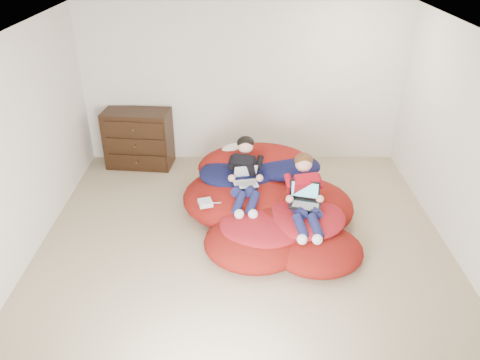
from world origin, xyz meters
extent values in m
cube|color=tan|center=(0.00, 0.00, -0.12)|extent=(5.10, 5.10, 0.25)
cube|color=silver|center=(0.00, 2.51, 1.25)|extent=(5.10, 0.02, 2.50)
cube|color=silver|center=(0.00, -2.51, 1.25)|extent=(5.10, 0.02, 2.50)
cube|color=silver|center=(-2.51, 0.00, 1.25)|extent=(0.02, 5.10, 2.50)
cube|color=silver|center=(2.51, 0.00, 1.25)|extent=(0.02, 5.10, 2.50)
cube|color=silver|center=(0.00, 0.00, 2.51)|extent=(5.10, 5.10, 0.02)
cube|color=black|center=(-1.65, 2.23, 0.46)|extent=(1.07, 0.61, 0.92)
cube|color=black|center=(-1.65, 1.97, 0.18)|extent=(0.92, 0.11, 0.22)
cylinder|color=#4C3F26|center=(-1.65, 1.95, 0.18)|extent=(0.04, 0.06, 0.03)
cube|color=black|center=(-1.65, 1.97, 0.46)|extent=(0.92, 0.11, 0.22)
cylinder|color=#4C3F26|center=(-1.65, 1.95, 0.46)|extent=(0.04, 0.06, 0.03)
cube|color=black|center=(-1.65, 1.97, 0.74)|extent=(0.92, 0.11, 0.22)
cylinder|color=#4C3F26|center=(-1.65, 1.95, 0.74)|extent=(0.04, 0.06, 0.03)
ellipsoid|color=maroon|center=(0.00, 0.82, 0.22)|extent=(1.63, 1.47, 0.59)
ellipsoid|color=maroon|center=(0.77, 0.65, 0.20)|extent=(1.36, 1.33, 0.49)
ellipsoid|color=maroon|center=(0.41, 0.17, 0.18)|extent=(1.36, 1.09, 0.44)
ellipsoid|color=maroon|center=(0.14, -0.08, 0.14)|extent=(1.23, 1.12, 0.41)
ellipsoid|color=maroon|center=(0.85, -0.20, 0.13)|extent=(1.09, 0.99, 0.36)
ellipsoid|color=maroon|center=(0.20, 1.32, 0.40)|extent=(1.68, 0.74, 0.74)
ellipsoid|color=#121540|center=(-0.08, 1.03, 0.48)|extent=(1.05, 0.86, 0.27)
ellipsoid|color=#121540|center=(0.52, 1.17, 0.52)|extent=(1.10, 0.77, 0.26)
ellipsoid|color=#AE1821|center=(0.74, 0.18, 0.34)|extent=(1.00, 1.00, 0.18)
ellipsoid|color=#AE1821|center=(0.23, 0.06, 0.30)|extent=(1.06, 0.95, 0.19)
ellipsoid|color=silver|center=(-0.09, 1.34, 0.62)|extent=(0.49, 0.31, 0.31)
cube|color=black|center=(0.03, 0.83, 0.67)|extent=(0.38, 0.41, 0.44)
sphere|color=#DEA088|center=(0.03, 0.93, 0.93)|extent=(0.20, 0.20, 0.20)
ellipsoid|color=black|center=(0.03, 0.96, 0.97)|extent=(0.23, 0.21, 0.17)
cylinder|color=#151943|center=(-0.05, 0.56, 0.51)|extent=(0.23, 0.35, 0.18)
cylinder|color=#151943|center=(-0.05, 0.27, 0.48)|extent=(0.20, 0.33, 0.21)
sphere|color=white|center=(-0.05, 0.11, 0.42)|extent=(0.12, 0.12, 0.12)
cylinder|color=#151943|center=(0.11, 0.56, 0.51)|extent=(0.23, 0.35, 0.18)
cylinder|color=#151943|center=(0.11, 0.27, 0.48)|extent=(0.20, 0.33, 0.21)
sphere|color=white|center=(0.11, 0.11, 0.42)|extent=(0.12, 0.12, 0.12)
cube|color=#B30F1B|center=(0.74, 0.42, 0.61)|extent=(0.37, 0.41, 0.45)
sphere|color=#DEA088|center=(0.74, 0.53, 0.88)|extent=(0.21, 0.21, 0.21)
ellipsoid|color=#4C2C14|center=(0.74, 0.56, 0.92)|extent=(0.23, 0.22, 0.18)
cylinder|color=#151943|center=(0.66, 0.15, 0.45)|extent=(0.21, 0.36, 0.19)
cylinder|color=#151943|center=(0.66, -0.15, 0.42)|extent=(0.18, 0.34, 0.22)
sphere|color=white|center=(0.66, -0.32, 0.36)|extent=(0.12, 0.12, 0.12)
cylinder|color=#151943|center=(0.83, 0.15, 0.45)|extent=(0.21, 0.36, 0.19)
cylinder|color=#151943|center=(0.83, -0.15, 0.42)|extent=(0.18, 0.34, 0.22)
sphere|color=white|center=(0.83, -0.32, 0.36)|extent=(0.12, 0.12, 0.12)
cube|color=silver|center=(0.03, 0.58, 0.57)|extent=(0.33, 0.26, 0.01)
cube|color=gray|center=(0.03, 0.57, 0.58)|extent=(0.27, 0.16, 0.00)
cube|color=silver|center=(0.03, 0.73, 0.67)|extent=(0.31, 0.16, 0.19)
cube|color=#3A69C6|center=(0.03, 0.72, 0.67)|extent=(0.27, 0.13, 0.15)
cube|color=black|center=(0.74, 0.16, 0.51)|extent=(0.41, 0.34, 0.01)
cube|color=gray|center=(0.74, 0.15, 0.52)|extent=(0.33, 0.21, 0.00)
cube|color=black|center=(0.74, 0.30, 0.65)|extent=(0.36, 0.12, 0.25)
cube|color=#52A7C1|center=(0.74, 0.29, 0.65)|extent=(0.31, 0.10, 0.21)
cube|color=silver|center=(-0.48, 0.36, 0.42)|extent=(0.20, 0.20, 0.06)
camera|label=1|loc=(-0.05, -4.58, 3.50)|focal=35.00mm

